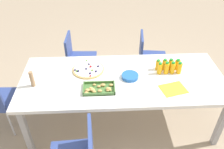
{
  "coord_description": "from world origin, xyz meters",
  "views": [
    {
      "loc": [
        0.22,
        2.03,
        2.31
      ],
      "look_at": [
        0.12,
        -0.04,
        0.74
      ],
      "focal_mm": 36.78,
      "sensor_mm": 36.0,
      "label": 1
    }
  ],
  "objects_px": {
    "party_table": "(123,82)",
    "plate_stack": "(130,76)",
    "napkin_stack": "(56,77)",
    "juice_bottle_4": "(179,68)",
    "paper_folder": "(173,89)",
    "juice_bottle_5": "(173,68)",
    "juice_bottle_1": "(170,65)",
    "cardboard_tube": "(32,79)",
    "chair_near_right": "(78,56)",
    "juice_bottle_2": "(164,65)",
    "juice_bottle_7": "(160,68)",
    "chair_near_left": "(148,56)",
    "juice_bottle_6": "(167,68)",
    "juice_bottle_3": "(158,65)",
    "fruit_pizza": "(88,69)",
    "juice_bottle_0": "(177,65)",
    "snack_tray": "(99,89)"
  },
  "relations": [
    {
      "from": "party_table",
      "to": "plate_stack",
      "type": "height_order",
      "value": "plate_stack"
    },
    {
      "from": "napkin_stack",
      "to": "juice_bottle_4",
      "type": "bearing_deg",
      "value": -179.48
    },
    {
      "from": "juice_bottle_4",
      "to": "paper_folder",
      "type": "relative_size",
      "value": 0.56
    },
    {
      "from": "juice_bottle_4",
      "to": "juice_bottle_5",
      "type": "distance_m",
      "value": 0.08
    },
    {
      "from": "juice_bottle_1",
      "to": "cardboard_tube",
      "type": "distance_m",
      "value": 1.56
    },
    {
      "from": "chair_near_right",
      "to": "paper_folder",
      "type": "xyz_separation_m",
      "value": [
        -1.1,
        1.05,
        0.23
      ]
    },
    {
      "from": "plate_stack",
      "to": "party_table",
      "type": "bearing_deg",
      "value": -0.11
    },
    {
      "from": "juice_bottle_1",
      "to": "juice_bottle_5",
      "type": "distance_m",
      "value": 0.07
    },
    {
      "from": "juice_bottle_2",
      "to": "paper_folder",
      "type": "height_order",
      "value": "juice_bottle_2"
    },
    {
      "from": "paper_folder",
      "to": "juice_bottle_7",
      "type": "bearing_deg",
      "value": -72.47
    },
    {
      "from": "party_table",
      "to": "chair_near_left",
      "type": "xyz_separation_m",
      "value": [
        -0.46,
        -0.8,
        -0.17
      ]
    },
    {
      "from": "party_table",
      "to": "juice_bottle_6",
      "type": "bearing_deg",
      "value": -172.3
    },
    {
      "from": "chair_near_right",
      "to": "juice_bottle_7",
      "type": "xyz_separation_m",
      "value": [
        -1.01,
        0.76,
        0.29
      ]
    },
    {
      "from": "juice_bottle_5",
      "to": "chair_near_right",
      "type": "bearing_deg",
      "value": -33.08
    },
    {
      "from": "juice_bottle_3",
      "to": "fruit_pizza",
      "type": "distance_m",
      "value": 0.82
    },
    {
      "from": "napkin_stack",
      "to": "fruit_pizza",
      "type": "bearing_deg",
      "value": -161.65
    },
    {
      "from": "juice_bottle_5",
      "to": "paper_folder",
      "type": "distance_m",
      "value": 0.3
    },
    {
      "from": "juice_bottle_5",
      "to": "fruit_pizza",
      "type": "relative_size",
      "value": 0.4
    },
    {
      "from": "juice_bottle_5",
      "to": "juice_bottle_6",
      "type": "relative_size",
      "value": 0.99
    },
    {
      "from": "juice_bottle_3",
      "to": "fruit_pizza",
      "type": "relative_size",
      "value": 0.36
    },
    {
      "from": "juice_bottle_2",
      "to": "paper_folder",
      "type": "bearing_deg",
      "value": 92.7
    },
    {
      "from": "juice_bottle_4",
      "to": "paper_folder",
      "type": "bearing_deg",
      "value": 64.59
    },
    {
      "from": "juice_bottle_3",
      "to": "juice_bottle_4",
      "type": "distance_m",
      "value": 0.24
    },
    {
      "from": "chair_near_right",
      "to": "party_table",
      "type": "bearing_deg",
      "value": 38.14
    },
    {
      "from": "juice_bottle_3",
      "to": "napkin_stack",
      "type": "relative_size",
      "value": 0.88
    },
    {
      "from": "juice_bottle_6",
      "to": "juice_bottle_7",
      "type": "relative_size",
      "value": 1.03
    },
    {
      "from": "juice_bottle_1",
      "to": "plate_stack",
      "type": "bearing_deg",
      "value": 15.86
    },
    {
      "from": "juice_bottle_3",
      "to": "plate_stack",
      "type": "xyz_separation_m",
      "value": [
        0.34,
        0.15,
        -0.04
      ]
    },
    {
      "from": "juice_bottle_6",
      "to": "chair_near_right",
      "type": "bearing_deg",
      "value": -34.74
    },
    {
      "from": "juice_bottle_0",
      "to": "chair_near_right",
      "type": "bearing_deg",
      "value": -28.85
    },
    {
      "from": "plate_stack",
      "to": "snack_tray",
      "type": "bearing_deg",
      "value": 28.75
    },
    {
      "from": "snack_tray",
      "to": "juice_bottle_6",
      "type": "bearing_deg",
      "value": -161.4
    },
    {
      "from": "juice_bottle_7",
      "to": "juice_bottle_2",
      "type": "bearing_deg",
      "value": -132.81
    },
    {
      "from": "chair_near_left",
      "to": "juice_bottle_3",
      "type": "distance_m",
      "value": 0.71
    },
    {
      "from": "juice_bottle_0",
      "to": "juice_bottle_7",
      "type": "bearing_deg",
      "value": 18.87
    },
    {
      "from": "party_table",
      "to": "paper_folder",
      "type": "bearing_deg",
      "value": 156.79
    },
    {
      "from": "juice_bottle_3",
      "to": "fruit_pizza",
      "type": "height_order",
      "value": "juice_bottle_3"
    },
    {
      "from": "plate_stack",
      "to": "fruit_pizza",
      "type": "bearing_deg",
      "value": -19.67
    },
    {
      "from": "chair_near_left",
      "to": "juice_bottle_5",
      "type": "height_order",
      "value": "juice_bottle_5"
    },
    {
      "from": "juice_bottle_5",
      "to": "snack_tray",
      "type": "relative_size",
      "value": 0.44
    },
    {
      "from": "party_table",
      "to": "snack_tray",
      "type": "bearing_deg",
      "value": 35.5
    },
    {
      "from": "party_table",
      "to": "juice_bottle_5",
      "type": "relative_size",
      "value": 15.56
    },
    {
      "from": "party_table",
      "to": "juice_bottle_0",
      "type": "relative_size",
      "value": 17.51
    },
    {
      "from": "plate_stack",
      "to": "napkin_stack",
      "type": "bearing_deg",
      "value": -3.36
    },
    {
      "from": "juice_bottle_2",
      "to": "fruit_pizza",
      "type": "bearing_deg",
      "value": -1.62
    },
    {
      "from": "juice_bottle_7",
      "to": "juice_bottle_5",
      "type": "bearing_deg",
      "value": -178.56
    },
    {
      "from": "juice_bottle_7",
      "to": "cardboard_tube",
      "type": "height_order",
      "value": "cardboard_tube"
    },
    {
      "from": "snack_tray",
      "to": "plate_stack",
      "type": "bearing_deg",
      "value": -151.25
    },
    {
      "from": "juice_bottle_5",
      "to": "paper_folder",
      "type": "xyz_separation_m",
      "value": [
        0.06,
        0.29,
        -0.07
      ]
    },
    {
      "from": "juice_bottle_3",
      "to": "juice_bottle_2",
      "type": "bearing_deg",
      "value": 178.82
    }
  ]
}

